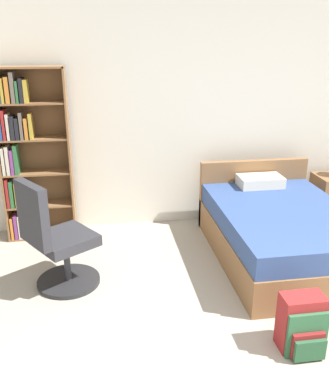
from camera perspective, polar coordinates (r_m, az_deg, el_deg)
The scene contains 6 objects.
wall_back at distance 5.10m, azimuth 3.76°, elevation 10.01°, with size 9.00×0.06×2.60m.
bookshelf at distance 4.91m, azimuth -17.86°, elevation 4.60°, with size 0.75×0.27×1.90m.
bed at distance 4.61m, azimuth 15.16°, elevation -5.01°, with size 1.31×1.91×0.81m.
office_chair at distance 3.96m, azimuth -14.29°, elevation -6.55°, with size 0.72×0.69×1.05m.
backpack_green at distance 3.42m, azimuth 17.94°, elevation -17.14°, with size 0.30×0.26×0.36m.
backpack_red at distance 3.42m, azimuth 17.78°, elevation -16.41°, with size 0.31×0.25×0.44m.
Camera 1 is at (-1.10, -1.68, 2.19)m, focal length 40.00 mm.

